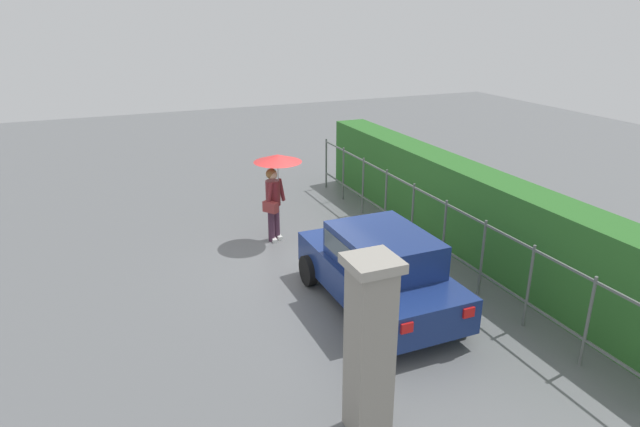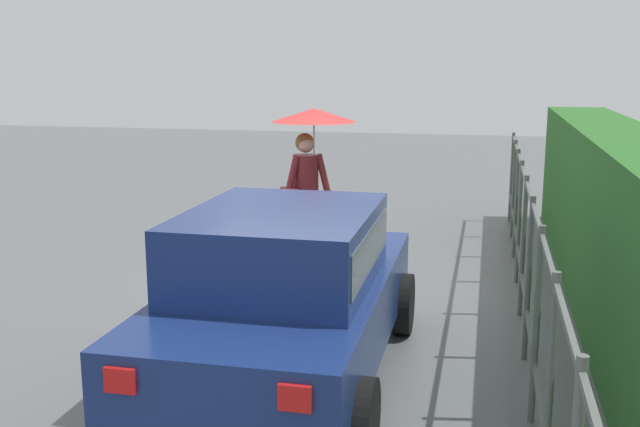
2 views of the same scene
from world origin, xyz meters
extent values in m
plane|color=slate|center=(0.00, 0.00, 0.00)|extent=(40.00, 40.00, 0.00)
cube|color=navy|center=(2.21, 0.45, 0.58)|extent=(3.71, 1.66, 0.60)
cube|color=navy|center=(2.36, 0.45, 1.18)|extent=(1.91, 1.45, 0.60)
cube|color=#4C5B66|center=(2.36, 0.45, 1.20)|extent=(1.76, 1.47, 0.33)
cylinder|color=black|center=(0.96, -0.40, 0.30)|extent=(0.60, 0.18, 0.60)
cylinder|color=black|center=(0.95, 1.28, 0.30)|extent=(0.60, 0.18, 0.60)
cylinder|color=black|center=(3.46, -0.38, 0.30)|extent=(0.60, 0.18, 0.60)
cylinder|color=black|center=(3.45, 1.30, 0.30)|extent=(0.60, 0.18, 0.60)
cube|color=red|center=(4.07, -0.09, 0.73)|extent=(0.06, 0.20, 0.16)
cube|color=red|center=(4.07, 1.01, 0.73)|extent=(0.06, 0.20, 0.16)
cylinder|color=#47283D|center=(-1.51, -0.22, 0.43)|extent=(0.15, 0.15, 0.86)
cylinder|color=#47283D|center=(-1.40, -0.39, 0.43)|extent=(0.15, 0.15, 0.86)
cube|color=white|center=(-1.46, -0.19, 0.04)|extent=(0.26, 0.10, 0.08)
cube|color=white|center=(-1.35, -0.35, 0.04)|extent=(0.26, 0.10, 0.08)
cylinder|color=maroon|center=(-1.45, -0.30, 1.15)|extent=(0.34, 0.34, 0.58)
sphere|color=#DBAD89|center=(-1.45, -0.30, 1.58)|extent=(0.22, 0.22, 0.22)
sphere|color=olive|center=(-1.48, -0.32, 1.60)|extent=(0.25, 0.25, 0.25)
cylinder|color=maroon|center=(-1.51, -0.08, 1.18)|extent=(0.20, 0.24, 0.56)
cylinder|color=maroon|center=(-1.26, -0.44, 1.18)|extent=(0.20, 0.24, 0.56)
cylinder|color=#B2B2B7|center=(-1.41, -0.18, 1.50)|extent=(0.02, 0.02, 0.77)
cone|color=red|center=(-1.41, -0.18, 1.96)|extent=(1.09, 1.09, 0.17)
cube|color=maroon|center=(-1.21, -0.45, 0.91)|extent=(0.37, 0.32, 0.24)
cylinder|color=#59605B|center=(-4.69, 2.43, 0.75)|extent=(0.05, 0.05, 1.50)
cylinder|color=#59605B|center=(-3.48, 2.43, 0.75)|extent=(0.05, 0.05, 1.50)
cylinder|color=#59605B|center=(-2.27, 2.43, 0.75)|extent=(0.05, 0.05, 1.50)
cylinder|color=#59605B|center=(-1.05, 2.43, 0.75)|extent=(0.05, 0.05, 1.50)
cylinder|color=#59605B|center=(0.16, 2.43, 0.75)|extent=(0.05, 0.05, 1.50)
cylinder|color=#59605B|center=(1.37, 2.43, 0.75)|extent=(0.05, 0.05, 1.50)
cylinder|color=#59605B|center=(2.59, 2.43, 0.75)|extent=(0.05, 0.05, 1.50)
cylinder|color=#59605B|center=(3.80, 2.43, 0.75)|extent=(0.05, 0.05, 1.50)
cube|color=#59605B|center=(0.77, 2.43, 1.42)|extent=(10.92, 0.03, 0.04)
cube|color=#59605B|center=(0.77, 2.43, 0.45)|extent=(10.92, 0.03, 0.04)
cube|color=#2D6B28|center=(0.77, 3.43, 0.95)|extent=(11.92, 0.90, 1.90)
camera|label=1|loc=(9.96, -3.94, 5.07)|focal=30.84mm
camera|label=2|loc=(7.90, 2.03, 2.63)|focal=41.43mm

